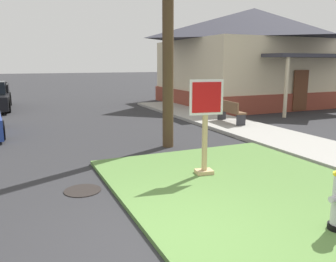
# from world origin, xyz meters

# --- Properties ---
(ground_plane) EXTENTS (160.00, 160.00, 0.00)m
(ground_plane) POSITION_xyz_m (0.00, 0.00, 0.00)
(ground_plane) COLOR #2B2B2D
(grass_corner_patch) EXTENTS (4.79, 5.56, 0.08)m
(grass_corner_patch) POSITION_xyz_m (2.08, 1.43, 0.04)
(grass_corner_patch) COLOR #567F3D
(grass_corner_patch) RESTS_ON ground
(sidewalk_strip) EXTENTS (2.20, 18.12, 0.12)m
(sidewalk_strip) POSITION_xyz_m (5.68, 5.96, 0.06)
(sidewalk_strip) COLOR #9E9B93
(sidewalk_strip) RESTS_ON ground
(stop_sign) EXTENTS (0.72, 0.34, 2.00)m
(stop_sign) POSITION_xyz_m (1.71, 2.24, 1.04)
(stop_sign) COLOR tan
(stop_sign) RESTS_ON grass_corner_patch
(manhole_cover) EXTENTS (0.70, 0.70, 0.02)m
(manhole_cover) POSITION_xyz_m (-0.81, 2.49, 0.01)
(manhole_cover) COLOR black
(manhole_cover) RESTS_ON ground
(street_bench) EXTENTS (0.51, 1.63, 0.85)m
(street_bench) POSITION_xyz_m (5.69, 7.24, 0.59)
(street_bench) COLOR brown
(street_bench) RESTS_ON sidewalk_strip
(corner_house) EXTENTS (9.64, 9.51, 5.49)m
(corner_house) POSITION_xyz_m (11.14, 13.11, 2.81)
(corner_house) COLOR brown
(corner_house) RESTS_ON ground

